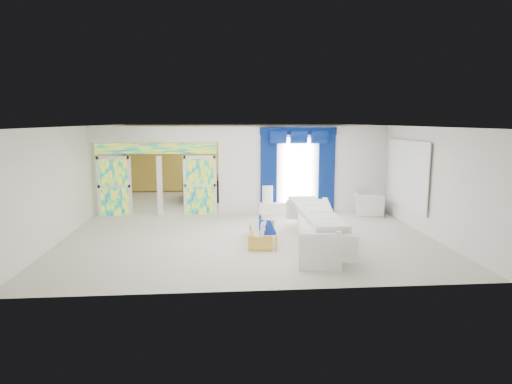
{
  "coord_description": "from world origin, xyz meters",
  "views": [
    {
      "loc": [
        -0.74,
        -13.81,
        3.17
      ],
      "look_at": [
        0.3,
        -1.2,
        1.1
      ],
      "focal_mm": 30.77,
      "sensor_mm": 36.0,
      "label": 1
    }
  ],
  "objects": [
    {
      "name": "chandelier",
      "position": [
        -2.3,
        3.4,
        2.65
      ],
      "size": [
        0.6,
        0.6,
        0.6
      ],
      "primitive_type": "sphere",
      "color": "gold",
      "rests_on": "ceiling"
    },
    {
      "name": "stained_transom",
      "position": [
        -2.85,
        1.0,
        2.25
      ],
      "size": [
        4.0,
        0.05,
        0.35
      ],
      "primitive_type": "cube",
      "color": "#994C3F",
      "rests_on": "dividing_header"
    },
    {
      "name": "gold_curtains",
      "position": [
        0.0,
        5.9,
        1.5
      ],
      "size": [
        9.7,
        0.12,
        2.9
      ],
      "primitive_type": "cube",
      "color": "#B28F2A",
      "rests_on": "ground"
    },
    {
      "name": "wall_mirror",
      "position": [
        4.94,
        -1.0,
        1.55
      ],
      "size": [
        0.04,
        2.7,
        1.9
      ],
      "primitive_type": "cube",
      "color": "white",
      "rests_on": "ground"
    },
    {
      "name": "stained_panel_right",
      "position": [
        -1.42,
        1.0,
        1.0
      ],
      "size": [
        0.95,
        0.04,
        2.0
      ],
      "primitive_type": "cube",
      "color": "#994C3F",
      "rests_on": "ground"
    },
    {
      "name": "blue_pelmet",
      "position": [
        1.9,
        0.87,
        2.82
      ],
      "size": [
        2.6,
        0.12,
        0.25
      ],
      "primitive_type": "cube",
      "color": "#031544",
      "rests_on": "dividing_wall"
    },
    {
      "name": "blue_drape_left",
      "position": [
        0.9,
        0.87,
        1.4
      ],
      "size": [
        0.55,
        0.1,
        2.8
      ],
      "primitive_type": "cube",
      "color": "#031544",
      "rests_on": "ground"
    },
    {
      "name": "dividing_wall",
      "position": [
        2.15,
        1.0,
        1.5
      ],
      "size": [
        5.7,
        0.18,
        3.0
      ],
      "primitive_type": "cube",
      "color": "white",
      "rests_on": "ground"
    },
    {
      "name": "piano_bench",
      "position": [
        -1.54,
        2.15,
        0.14
      ],
      "size": [
        0.9,
        0.46,
        0.29
      ],
      "primitive_type": "cube",
      "rotation": [
        0.0,
        0.0,
        0.15
      ],
      "color": "black",
      "rests_on": "ground"
    },
    {
      "name": "tv_console",
      "position": [
        -4.72,
        2.28,
        0.42
      ],
      "size": [
        0.61,
        0.56,
        0.84
      ],
      "primitive_type": "cube",
      "rotation": [
        0.0,
        0.0,
        -0.05
      ],
      "color": "#A47C52",
      "rests_on": "ground"
    },
    {
      "name": "armchair",
      "position": [
        4.29,
        0.57,
        0.37
      ],
      "size": [
        1.23,
        1.34,
        0.74
      ],
      "primitive_type": "imported",
      "rotation": [
        0.0,
        0.0,
        1.33
      ],
      "color": "silver",
      "rests_on": "ground"
    },
    {
      "name": "window_pane",
      "position": [
        1.9,
        0.9,
        1.45
      ],
      "size": [
        1.0,
        0.02,
        2.3
      ],
      "primitive_type": "cube",
      "color": "white",
      "rests_on": "dividing_wall"
    },
    {
      "name": "table_lamp",
      "position": [
        0.86,
        0.79,
        0.7
      ],
      "size": [
        0.36,
        0.36,
        0.58
      ],
      "primitive_type": "cylinder",
      "color": "white",
      "rests_on": "console_table"
    },
    {
      "name": "stained_panel_left",
      "position": [
        -4.28,
        1.0,
        1.0
      ],
      "size": [
        0.95,
        0.04,
        2.0
      ],
      "primitive_type": "cube",
      "color": "#994C3F",
      "rests_on": "ground"
    },
    {
      "name": "grand_piano",
      "position": [
        -1.54,
        3.75,
        0.44
      ],
      "size": [
        1.58,
        1.94,
        0.89
      ],
      "primitive_type": "cube",
      "rotation": [
        0.0,
        0.0,
        0.15
      ],
      "color": "black",
      "rests_on": "ground"
    },
    {
      "name": "white_sofa",
      "position": [
        1.7,
        -2.95,
        0.4
      ],
      "size": [
        1.59,
        4.33,
        0.81
      ],
      "primitive_type": "cube",
      "rotation": [
        0.0,
        0.0,
        -0.17
      ],
      "color": "silver",
      "rests_on": "ground"
    },
    {
      "name": "coffee_table",
      "position": [
        0.35,
        -2.65,
        0.19
      ],
      "size": [
        0.86,
        1.81,
        0.39
      ],
      "primitive_type": "cube",
      "rotation": [
        0.0,
        0.0,
        -0.17
      ],
      "color": "gold",
      "rests_on": "ground"
    },
    {
      "name": "floor",
      "position": [
        0.0,
        0.0,
        0.0
      ],
      "size": [
        12.0,
        12.0,
        0.0
      ],
      "primitive_type": "plane",
      "color": "#B7AF9E",
      "rests_on": "ground"
    },
    {
      "name": "blue_drape_right",
      "position": [
        2.9,
        0.87,
        1.4
      ],
      "size": [
        0.55,
        0.1,
        2.8
      ],
      "primitive_type": "cube",
      "color": "#031544",
      "rests_on": "ground"
    },
    {
      "name": "decanters",
      "position": [
        0.38,
        -2.68,
        0.47
      ],
      "size": [
        0.21,
        1.08,
        0.2
      ],
      "color": "white",
      "rests_on": "coffee_table"
    },
    {
      "name": "dividing_header",
      "position": [
        -2.85,
        1.0,
        2.73
      ],
      "size": [
        4.3,
        0.18,
        0.55
      ],
      "primitive_type": "cube",
      "color": "white",
      "rests_on": "dividing_wall"
    },
    {
      "name": "console_table",
      "position": [
        1.16,
        0.79,
        0.2
      ],
      "size": [
        1.25,
        0.51,
        0.41
      ],
      "primitive_type": "cube",
      "rotation": [
        0.0,
        0.0,
        0.1
      ],
      "color": "white",
      "rests_on": "ground"
    }
  ]
}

